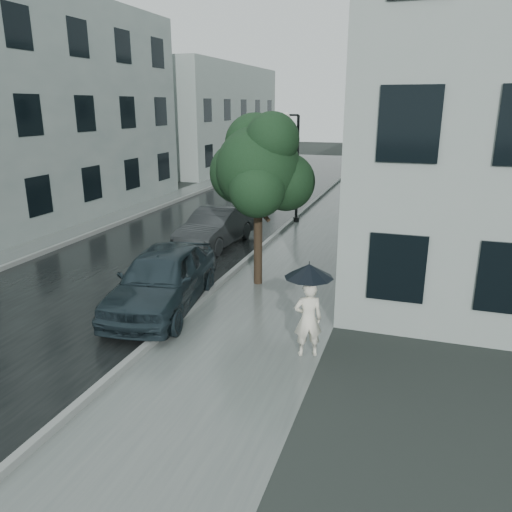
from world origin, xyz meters
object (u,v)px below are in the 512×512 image
(car_far, at_px, (216,227))
(street_tree, at_px, (259,167))
(car_near, at_px, (163,278))
(pedestrian, at_px, (308,319))
(lamp_post, at_px, (294,160))

(car_far, bearing_deg, street_tree, -46.95)
(car_near, distance_m, car_far, 5.95)
(pedestrian, height_order, car_far, pedestrian)
(pedestrian, relative_size, car_far, 0.38)
(car_far, bearing_deg, lamp_post, 73.70)
(lamp_post, height_order, car_near, lamp_post)
(car_near, bearing_deg, pedestrian, -26.04)
(street_tree, bearing_deg, lamp_post, 97.17)
(lamp_post, distance_m, car_far, 5.41)
(car_near, xyz_separation_m, car_far, (-1.00, 5.86, -0.10))
(lamp_post, bearing_deg, street_tree, -72.72)
(street_tree, bearing_deg, pedestrian, -59.39)
(car_far, bearing_deg, car_near, -76.82)
(car_near, height_order, car_far, car_near)
(street_tree, distance_m, car_near, 4.00)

